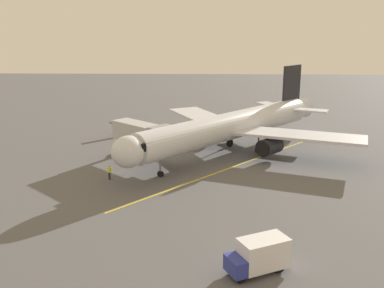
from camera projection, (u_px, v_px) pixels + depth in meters
The scene contains 7 objects.
ground_plane at pixel (235, 154), 61.37m from camera, with size 220.00×220.00×0.00m, color #565659.
apron_lead_in_line at pixel (233, 167), 55.91m from camera, with size 0.24×40.00×0.01m, color yellow.
airplane at pixel (233, 126), 60.86m from camera, with size 32.54×33.52×11.50m.
jet_bridge at pixel (146, 135), 56.60m from camera, with size 9.82×9.12×5.40m.
ground_crew_marshaller at pixel (109, 172), 51.07m from camera, with size 0.46×0.37×1.71m.
belt_loader_near_nose at pixel (129, 130), 72.93m from camera, with size 4.60×3.22×2.32m.
box_truck_portside at pixel (258, 255), 31.44m from camera, with size 4.99×3.78×2.62m.
Camera 1 is at (4.23, 59.05, 17.34)m, focal length 40.65 mm.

